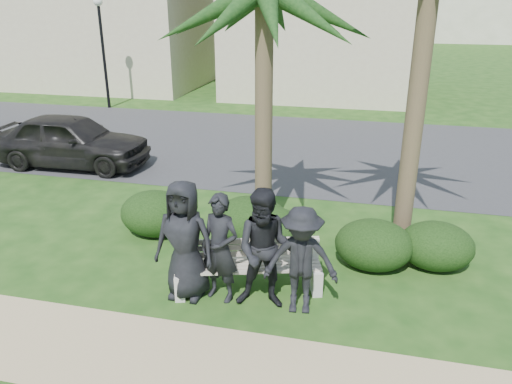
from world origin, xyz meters
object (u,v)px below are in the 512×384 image
man_c (266,250)px  park_bench (249,270)px  man_a (185,240)px  street_lamp (101,33)px  car_a (71,140)px  man_b (220,248)px  man_d (301,261)px

man_c → park_bench: bearing=129.8°
park_bench → man_a: size_ratio=1.28×
man_c → street_lamp: bearing=121.8°
man_a → car_a: 7.40m
man_c → car_a: size_ratio=0.44×
man_a → man_c: man_a is taller
park_bench → man_b: (-0.36, -0.30, 0.49)m
man_b → car_a: man_b is taller
man_a → man_d: bearing=1.3°
street_lamp → man_d: street_lamp is taller
street_lamp → man_c: bearing=-52.9°
man_b → man_c: (0.70, -0.03, 0.08)m
man_b → man_d: (1.22, -0.05, -0.03)m
park_bench → man_d: 1.03m
man_b → car_a: size_ratio=0.41×
man_b → man_d: size_ratio=1.03×
man_d → man_b: bearing=171.3°
street_lamp → man_b: size_ratio=2.53×
street_lamp → man_b: street_lamp is taller
park_bench → man_b: 0.68m
park_bench → man_d: size_ratio=1.45×
man_a → car_a: man_a is taller
man_b → man_d: man_b is taller
man_a → man_d: man_a is taller
man_a → man_d: size_ratio=1.14×
man_c → man_b: bearing=171.9°
man_c → man_d: bearing=-7.2°
street_lamp → man_c: 15.55m
street_lamp → man_b: 15.12m
street_lamp → car_a: bearing=-68.3°
street_lamp → man_b: (8.60, -12.26, -2.09)m
car_a → street_lamp: bearing=20.3°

